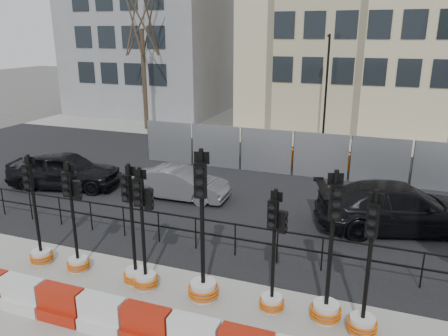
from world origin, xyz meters
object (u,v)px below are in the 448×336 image
at_px(traffic_signal_d, 145,261).
at_px(traffic_signal_a, 39,242).
at_px(traffic_signal_h, 364,306).
at_px(car_c, 400,208).
at_px(car_a, 65,170).

bearing_deg(traffic_signal_d, traffic_signal_a, 169.88).
height_order(traffic_signal_h, car_c, traffic_signal_h).
distance_m(car_a, car_c, 12.62).
relative_size(traffic_signal_h, car_c, 0.57).
distance_m(traffic_signal_a, traffic_signal_d, 3.29).
bearing_deg(car_a, car_c, -101.23).
bearing_deg(traffic_signal_a, traffic_signal_h, -11.24).
distance_m(traffic_signal_d, car_c, 8.19).
bearing_deg(car_a, traffic_signal_d, -141.26).
bearing_deg(traffic_signal_h, traffic_signal_a, -171.98).
xyz_separation_m(traffic_signal_a, traffic_signal_d, (3.29, -0.08, 0.11)).
xyz_separation_m(traffic_signal_a, car_a, (-3.46, 5.25, 0.12)).
relative_size(traffic_signal_a, car_a, 0.65).
bearing_deg(car_c, car_a, 73.87).
relative_size(car_a, car_c, 0.84).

